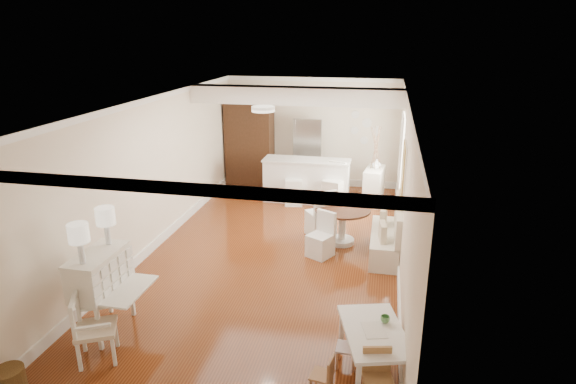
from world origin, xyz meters
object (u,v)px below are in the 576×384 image
(kids_chair_c, at_px, (378,380))
(bar_stool_right, at_px, (334,186))
(kids_chair_a, at_px, (322,375))
(breakfast_counter, at_px, (306,180))
(slip_chair_far, at_px, (321,212))
(gustavian_armchair, at_px, (96,328))
(kids_table, at_px, (373,351))
(kids_chair_b, at_px, (347,347))
(sideboard, at_px, (374,186))
(bar_stool_left, at_px, (294,184))
(wicker_basket, at_px, (10,382))
(fridge, at_px, (321,155))
(dining_table, at_px, (342,226))
(pantry_cabinet, at_px, (250,142))
(secretary_bureau, at_px, (102,292))
(slip_chair_near, at_px, (320,235))

(kids_chair_c, relative_size, bar_stool_right, 0.62)
(kids_chair_a, xyz_separation_m, breakfast_counter, (-1.26, 6.40, 0.26))
(kids_chair_c, distance_m, slip_chair_far, 4.61)
(gustavian_armchair, height_order, kids_table, gustavian_armchair)
(kids_chair_b, xyz_separation_m, sideboard, (0.10, 6.04, 0.16))
(kids_chair_b, bearing_deg, gustavian_armchair, -79.31)
(breakfast_counter, distance_m, sideboard, 1.60)
(gustavian_armchair, relative_size, bar_stool_left, 0.89)
(wicker_basket, height_order, kids_chair_b, kids_chair_b)
(kids_table, bearing_deg, fridge, 102.96)
(slip_chair_far, bearing_deg, kids_chair_b, 69.25)
(kids_chair_a, relative_size, dining_table, 0.48)
(sideboard, bearing_deg, fridge, 154.50)
(bar_stool_left, distance_m, bar_stool_right, 0.94)
(kids_chair_a, relative_size, slip_chair_far, 0.50)
(kids_chair_b, bearing_deg, sideboard, -179.34)
(bar_stool_right, relative_size, pantry_cabinet, 0.46)
(bar_stool_right, bearing_deg, pantry_cabinet, 168.50)
(dining_table, bearing_deg, slip_chair_far, 149.53)
(secretary_bureau, xyz_separation_m, dining_table, (2.88, 3.49, -0.22))
(kids_table, distance_m, dining_table, 3.69)
(bar_stool_left, bearing_deg, kids_chair_c, -82.35)
(slip_chair_near, xyz_separation_m, slip_chair_far, (-0.12, 0.90, 0.09))
(kids_table, bearing_deg, bar_stool_left, 110.15)
(fridge, bearing_deg, slip_chair_near, -82.15)
(kids_chair_b, bearing_deg, bar_stool_left, -161.03)
(gustavian_armchair, bearing_deg, secretary_bureau, -2.47)
(gustavian_armchair, bearing_deg, kids_chair_a, -117.46)
(kids_chair_a, xyz_separation_m, kids_chair_b, (0.23, 0.54, 0.01))
(slip_chair_far, relative_size, bar_stool_right, 0.95)
(gustavian_armchair, relative_size, sideboard, 0.99)
(kids_chair_b, xyz_separation_m, dining_table, (-0.41, 3.58, 0.10))
(slip_chair_near, bearing_deg, kids_chair_b, -47.49)
(kids_table, height_order, fridge, fridge)
(secretary_bureau, bearing_deg, breakfast_counter, 73.21)
(kids_table, height_order, dining_table, dining_table)
(secretary_bureau, height_order, kids_chair_c, secretary_bureau)
(fridge, bearing_deg, breakfast_counter, -100.78)
(gustavian_armchair, height_order, kids_chair_c, gustavian_armchair)
(secretary_bureau, bearing_deg, pantry_cabinet, 89.66)
(secretary_bureau, xyz_separation_m, kids_chair_a, (3.06, -0.62, -0.33))
(secretary_bureau, height_order, breakfast_counter, secretary_bureau)
(secretary_bureau, height_order, slip_chair_near, secretary_bureau)
(slip_chair_near, xyz_separation_m, fridge, (-0.55, 3.97, 0.49))
(secretary_bureau, distance_m, bar_stool_left, 5.70)
(sideboard, bearing_deg, kids_chair_c, -80.65)
(kids_chair_c, relative_size, slip_chair_near, 0.80)
(pantry_cabinet, height_order, fridge, pantry_cabinet)
(dining_table, distance_m, slip_chair_near, 0.72)
(slip_chair_far, bearing_deg, slip_chair_near, 64.27)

